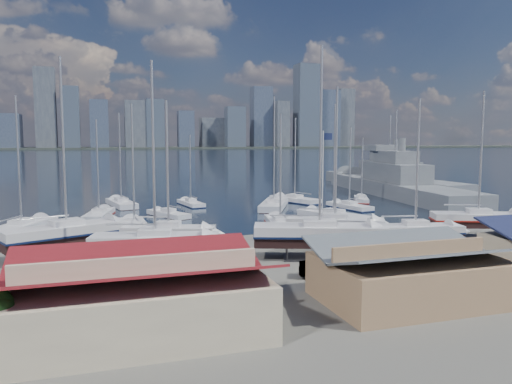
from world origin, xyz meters
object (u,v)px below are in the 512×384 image
object	(u,v)px
sailboat_cradle_0	(67,234)
flagpole	(323,179)
naval_ship_east	(394,187)
naval_ship_west	(388,180)
car_a	(210,280)

from	to	relation	value
sailboat_cradle_0	flagpole	bearing A→B (deg)	-28.36
flagpole	naval_ship_east	bearing A→B (deg)	48.33
sailboat_cradle_0	naval_ship_west	size ratio (longest dim) A/B	0.40
sailboat_cradle_0	flagpole	size ratio (longest dim) A/B	1.55
car_a	flagpole	distance (m)	20.23
naval_ship_west	car_a	xyz separation A→B (m)	(-56.12, -63.95, -0.95)
naval_ship_east	flagpole	size ratio (longest dim) A/B	4.34
naval_ship_east	naval_ship_west	xyz separation A→B (m)	(7.91, 14.39, -0.01)
naval_ship_east	flagpole	world-z (taller)	naval_ship_east
naval_ship_east	car_a	size ratio (longest dim) A/B	12.29
sailboat_cradle_0	naval_ship_east	distance (m)	68.57
naval_ship_east	flagpole	xyz separation A→B (m)	(-33.27, -37.38, 5.18)
naval_ship_east	car_a	bearing A→B (deg)	142.96
naval_ship_east	sailboat_cradle_0	bearing A→B (deg)	128.24
naval_ship_west	car_a	bearing A→B (deg)	136.07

